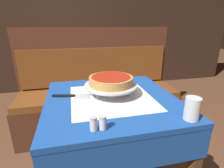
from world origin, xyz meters
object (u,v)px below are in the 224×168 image
object	(u,v)px
pizza_server	(72,96)
condiment_caddy	(81,51)
dining_table_rear	(77,60)
deep_dish_pizza	(111,80)
water_glass_near	(192,109)
booth_bench	(99,101)
dining_table_front	(112,114)
salt_shaker	(94,124)
pizza_pan_stand	(111,86)
pepper_shaker	(103,123)

from	to	relation	value
pizza_server	condiment_caddy	size ratio (longest dim) A/B	1.72
dining_table_rear	deep_dish_pizza	distance (m)	1.70
water_glass_near	dining_table_rear	bearing A→B (deg)	102.70
booth_bench	dining_table_rear	bearing A→B (deg)	102.16
deep_dish_pizza	water_glass_near	distance (m)	0.50
dining_table_front	salt_shaker	bearing A→B (deg)	-115.32
pizza_server	booth_bench	bearing A→B (deg)	69.32
pizza_pan_stand	salt_shaker	world-z (taller)	pizza_pan_stand
dining_table_front	pizza_pan_stand	bearing A→B (deg)	81.82
booth_bench	pizza_server	bearing A→B (deg)	-110.68
dining_table_front	salt_shaker	xyz separation A→B (m)	(-0.16, -0.33, 0.15)
pizza_pan_stand	booth_bench	bearing A→B (deg)	87.29
dining_table_front	pepper_shaker	distance (m)	0.38
dining_table_front	water_glass_near	size ratio (longest dim) A/B	7.10
deep_dish_pizza	pizza_server	distance (m)	0.27
water_glass_near	deep_dish_pizza	bearing A→B (deg)	128.31
water_glass_near	pepper_shaker	bearing A→B (deg)	177.86
water_glass_near	condiment_caddy	bearing A→B (deg)	100.96
pizza_pan_stand	deep_dish_pizza	world-z (taller)	deep_dish_pizza
booth_bench	pizza_pan_stand	xyz separation A→B (m)	(-0.04, -0.78, 0.47)
deep_dish_pizza	condiment_caddy	world-z (taller)	condiment_caddy
pizza_server	pepper_shaker	distance (m)	0.42
deep_dish_pizza	pepper_shaker	world-z (taller)	deep_dish_pizza
dining_table_rear	booth_bench	bearing A→B (deg)	-77.84
salt_shaker	water_glass_near	bearing A→B (deg)	-1.95
salt_shaker	dining_table_front	bearing A→B (deg)	64.68
booth_bench	pizza_server	distance (m)	0.90
water_glass_near	booth_bench	bearing A→B (deg)	103.12
deep_dish_pizza	dining_table_front	bearing A→B (deg)	-98.18
pepper_shaker	condiment_caddy	size ratio (longest dim) A/B	0.44
pizza_pan_stand	pizza_server	xyz separation A→B (m)	(-0.25, 0.03, -0.06)
dining_table_front	condiment_caddy	world-z (taller)	condiment_caddy
booth_bench	water_glass_near	size ratio (longest dim) A/B	15.18
dining_table_front	dining_table_rear	size ratio (longest dim) A/B	1.09
dining_table_rear	booth_bench	xyz separation A→B (m)	(0.19, -0.90, -0.31)
dining_table_rear	water_glass_near	distance (m)	2.13
pizza_server	pepper_shaker	xyz separation A→B (m)	(0.13, -0.40, 0.03)
booth_bench	condiment_caddy	xyz separation A→B (m)	(-0.13, 0.90, 0.45)
water_glass_near	condiment_caddy	distance (m)	2.11
pizza_pan_stand	water_glass_near	world-z (taller)	water_glass_near
dining_table_rear	pizza_server	bearing A→B (deg)	-93.14
pizza_server	dining_table_rear	bearing A→B (deg)	86.86
booth_bench	dining_table_front	bearing A→B (deg)	-93.01
dining_table_front	deep_dish_pizza	world-z (taller)	deep_dish_pizza
water_glass_near	condiment_caddy	xyz separation A→B (m)	(-0.40, 2.07, -0.02)
salt_shaker	pepper_shaker	world-z (taller)	salt_shaker
deep_dish_pizza	pizza_server	bearing A→B (deg)	174.14
pepper_shaker	condiment_caddy	xyz separation A→B (m)	(0.03, 2.06, 0.01)
dining_table_rear	condiment_caddy	distance (m)	0.15
deep_dish_pizza	salt_shaker	distance (m)	0.42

